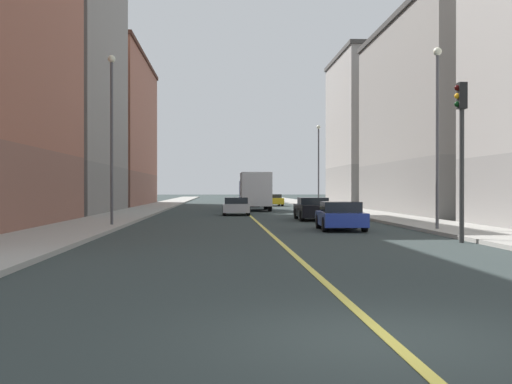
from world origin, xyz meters
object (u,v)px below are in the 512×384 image
Objects in this scene: box_truck at (255,191)px; car_blue at (341,216)px; traffic_light_left_near at (461,138)px; car_yellow at (273,200)px; building_right_distant at (99,131)px; car_maroon at (251,200)px; building_left_far at (386,131)px; building_right_midblock at (42,55)px; building_left_mid at (460,117)px; street_lamp_left_far at (319,158)px; car_silver at (236,206)px; street_lamp_left_near at (437,120)px; street_lamp_right_near at (112,123)px; car_black at (313,209)px.

car_blue is at bearing -84.67° from box_truck.
car_yellow is (-2.47, 47.53, -2.94)m from traffic_light_left_near.
building_right_distant is 18.93m from car_maroon.
building_right_midblock reaches higher than building_left_far.
building_right_midblock reaches higher than building_left_mid.
car_silver is at bearing -118.94° from street_lamp_left_far.
box_truck is at bearing -100.77° from car_yellow.
building_right_distant reaches higher than street_lamp_left_near.
street_lamp_left_near reaches higher than car_silver.
box_truck is (-2.81, -14.76, 1.06)m from car_yellow.
building_right_midblock is 3.09× the size of street_lamp_left_far.
building_right_distant reaches higher than street_lamp_right_near.
building_right_midblock reaches higher than street_lamp_left_near.
building_right_midblock reaches higher than car_silver.
building_left_far is 3.81× the size of car_silver.
car_maroon is at bearing 88.82° from box_truck.
building_right_midblock is 5.96× the size of car_blue.
box_truck is (-2.42, 25.93, 1.07)m from car_blue.
car_blue is 9.21m from car_black.
car_black is (18.81, -11.29, -11.23)m from building_right_midblock.
traffic_light_left_near is 47.69m from car_yellow.
car_maroon reaches higher than car_blue.
car_black is 28.68m from car_maroon.
building_left_mid is 5.26× the size of car_blue.
building_left_far reaches higher than street_lamp_left_far.
street_lamp_right_near is (-13.36, 9.30, 1.37)m from traffic_light_left_near.
building_right_distant is at bearing 116.85° from street_lamp_left_near.
building_left_mid is 31.30m from building_right_midblock.
building_right_distant is at bearing 133.43° from box_truck.
building_left_mid is at bearing 34.44° from car_black.
building_left_mid is 21.01m from building_left_far.
street_lamp_left_far reaches higher than car_maroon.
car_yellow is 1.03× the size of car_silver.
traffic_light_left_near is 0.71× the size of box_truck.
car_yellow is 0.56× the size of box_truck.
street_lamp_left_near reaches higher than car_blue.
building_right_midblock is 24.64m from car_black.
street_lamp_right_near reaches higher than street_lamp_left_near.
traffic_light_left_near is at bearing -110.80° from building_left_mid.
street_lamp_left_near is at bearing -15.28° from street_lamp_right_near.
traffic_light_left_near reaches higher than car_blue.
car_blue is 37.86m from car_maroon.
car_maroon is (2.06, 21.01, 0.03)m from car_silver.
building_left_mid is at bearing -59.70° from street_lamp_left_far.
building_right_midblock is at bearing -161.55° from box_truck.
building_right_midblock is 26.43m from car_maroon.
traffic_light_left_near reaches higher than box_truck.
car_blue is 0.52× the size of box_truck.
car_blue is at bearing -13.17° from street_lamp_right_near.
building_left_far reaches higher than car_maroon.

